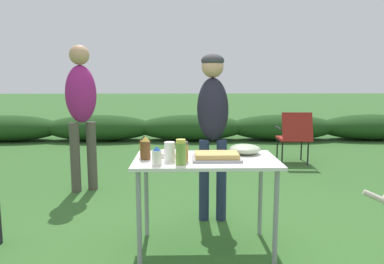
{
  "coord_description": "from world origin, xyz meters",
  "views": [
    {
      "loc": [
        -0.17,
        -2.82,
        1.36
      ],
      "look_at": [
        -0.1,
        0.39,
        0.89
      ],
      "focal_mm": 35.0,
      "sensor_mm": 36.0,
      "label": 1
    }
  ],
  "objects_px": {
    "plate_stack": "(171,154)",
    "mixing_bowl": "(245,149)",
    "paper_cup_stack": "(170,152)",
    "standing_person_in_olive_jacket": "(213,113)",
    "folding_table": "(206,168)",
    "hot_sauce_bottle": "(144,147)",
    "camp_chair_green_behind_table": "(294,135)",
    "spice_jar": "(184,152)",
    "beer_bottle": "(146,148)",
    "standing_person_with_beanie": "(81,104)",
    "food_tray": "(217,157)",
    "relish_jar": "(181,152)",
    "mayo_bottle": "(157,156)"
  },
  "relations": [
    {
      "from": "plate_stack",
      "to": "mixing_bowl",
      "type": "xyz_separation_m",
      "value": [
        0.6,
        0.08,
        0.02
      ]
    },
    {
      "from": "paper_cup_stack",
      "to": "standing_person_in_olive_jacket",
      "type": "relative_size",
      "value": 0.09
    },
    {
      "from": "folding_table",
      "to": "hot_sauce_bottle",
      "type": "xyz_separation_m",
      "value": [
        -0.48,
        0.05,
        0.16
      ]
    },
    {
      "from": "camp_chair_green_behind_table",
      "to": "spice_jar",
      "type": "bearing_deg",
      "value": -116.54
    },
    {
      "from": "beer_bottle",
      "to": "standing_person_with_beanie",
      "type": "relative_size",
      "value": 0.1
    },
    {
      "from": "food_tray",
      "to": "spice_jar",
      "type": "distance_m",
      "value": 0.26
    },
    {
      "from": "folding_table",
      "to": "camp_chair_green_behind_table",
      "type": "height_order",
      "value": "camp_chair_green_behind_table"
    },
    {
      "from": "relish_jar",
      "to": "standing_person_in_olive_jacket",
      "type": "height_order",
      "value": "standing_person_in_olive_jacket"
    },
    {
      "from": "folding_table",
      "to": "standing_person_in_olive_jacket",
      "type": "height_order",
      "value": "standing_person_in_olive_jacket"
    },
    {
      "from": "standing_person_in_olive_jacket",
      "to": "standing_person_with_beanie",
      "type": "height_order",
      "value": "standing_person_with_beanie"
    },
    {
      "from": "hot_sauce_bottle",
      "to": "standing_person_in_olive_jacket",
      "type": "height_order",
      "value": "standing_person_in_olive_jacket"
    },
    {
      "from": "hot_sauce_bottle",
      "to": "standing_person_with_beanie",
      "type": "distance_m",
      "value": 1.82
    },
    {
      "from": "plate_stack",
      "to": "mayo_bottle",
      "type": "distance_m",
      "value": 0.32
    },
    {
      "from": "food_tray",
      "to": "beer_bottle",
      "type": "relative_size",
      "value": 2.04
    },
    {
      "from": "folding_table",
      "to": "standing_person_with_beanie",
      "type": "height_order",
      "value": "standing_person_with_beanie"
    },
    {
      "from": "spice_jar",
      "to": "plate_stack",
      "type": "bearing_deg",
      "value": 117.21
    },
    {
      "from": "mixing_bowl",
      "to": "mayo_bottle",
      "type": "bearing_deg",
      "value": -150.59
    },
    {
      "from": "mixing_bowl",
      "to": "beer_bottle",
      "type": "distance_m",
      "value": 0.82
    },
    {
      "from": "folding_table",
      "to": "paper_cup_stack",
      "type": "xyz_separation_m",
      "value": [
        -0.28,
        -0.09,
        0.15
      ]
    },
    {
      "from": "standing_person_with_beanie",
      "to": "folding_table",
      "type": "bearing_deg",
      "value": -77.05
    },
    {
      "from": "hot_sauce_bottle",
      "to": "paper_cup_stack",
      "type": "bearing_deg",
      "value": -34.8
    },
    {
      "from": "mixing_bowl",
      "to": "relish_jar",
      "type": "relative_size",
      "value": 1.38
    },
    {
      "from": "plate_stack",
      "to": "paper_cup_stack",
      "type": "bearing_deg",
      "value": -91.27
    },
    {
      "from": "mixing_bowl",
      "to": "mayo_bottle",
      "type": "distance_m",
      "value": 0.8
    },
    {
      "from": "food_tray",
      "to": "hot_sauce_bottle",
      "type": "relative_size",
      "value": 2.13
    },
    {
      "from": "folding_table",
      "to": "mayo_bottle",
      "type": "bearing_deg",
      "value": -148.68
    },
    {
      "from": "beer_bottle",
      "to": "mayo_bottle",
      "type": "distance_m",
      "value": 0.22
    },
    {
      "from": "plate_stack",
      "to": "hot_sauce_bottle",
      "type": "xyz_separation_m",
      "value": [
        -0.2,
        -0.04,
        0.06
      ]
    },
    {
      "from": "mixing_bowl",
      "to": "beer_bottle",
      "type": "xyz_separation_m",
      "value": [
        -0.79,
        -0.19,
        0.05
      ]
    },
    {
      "from": "beer_bottle",
      "to": "standing_person_in_olive_jacket",
      "type": "xyz_separation_m",
      "value": [
        0.57,
        0.77,
        0.2
      ]
    },
    {
      "from": "hot_sauce_bottle",
      "to": "beer_bottle",
      "type": "relative_size",
      "value": 0.96
    },
    {
      "from": "paper_cup_stack",
      "to": "standing_person_in_olive_jacket",
      "type": "bearing_deg",
      "value": 65.3
    },
    {
      "from": "relish_jar",
      "to": "spice_jar",
      "type": "xyz_separation_m",
      "value": [
        0.02,
        0.09,
        -0.02
      ]
    },
    {
      "from": "relish_jar",
      "to": "standing_person_with_beanie",
      "type": "relative_size",
      "value": 0.11
    },
    {
      "from": "food_tray",
      "to": "standing_person_with_beanie",
      "type": "xyz_separation_m",
      "value": [
        -1.45,
        1.67,
        0.29
      ]
    },
    {
      "from": "standing_person_in_olive_jacket",
      "to": "plate_stack",
      "type": "bearing_deg",
      "value": -117.75
    },
    {
      "from": "spice_jar",
      "to": "beer_bottle",
      "type": "relative_size",
      "value": 0.84
    },
    {
      "from": "food_tray",
      "to": "mixing_bowl",
      "type": "distance_m",
      "value": 0.34
    },
    {
      "from": "plate_stack",
      "to": "spice_jar",
      "type": "relative_size",
      "value": 1.38
    },
    {
      "from": "hot_sauce_bottle",
      "to": "plate_stack",
      "type": "bearing_deg",
      "value": 10.34
    },
    {
      "from": "relish_jar",
      "to": "hot_sauce_bottle",
      "type": "distance_m",
      "value": 0.38
    },
    {
      "from": "paper_cup_stack",
      "to": "standing_person_with_beanie",
      "type": "bearing_deg",
      "value": 122.86
    },
    {
      "from": "paper_cup_stack",
      "to": "standing_person_with_beanie",
      "type": "height_order",
      "value": "standing_person_with_beanie"
    },
    {
      "from": "hot_sauce_bottle",
      "to": "beer_bottle",
      "type": "bearing_deg",
      "value": -77.86
    },
    {
      "from": "food_tray",
      "to": "plate_stack",
      "type": "relative_size",
      "value": 1.75
    },
    {
      "from": "spice_jar",
      "to": "beer_bottle",
      "type": "height_order",
      "value": "beer_bottle"
    },
    {
      "from": "beer_bottle",
      "to": "camp_chair_green_behind_table",
      "type": "distance_m",
      "value": 3.63
    },
    {
      "from": "standing_person_in_olive_jacket",
      "to": "standing_person_with_beanie",
      "type": "distance_m",
      "value": 1.72
    },
    {
      "from": "relish_jar",
      "to": "standing_person_in_olive_jacket",
      "type": "relative_size",
      "value": 0.12
    },
    {
      "from": "beer_bottle",
      "to": "hot_sauce_bottle",
      "type": "bearing_deg",
      "value": 102.14
    }
  ]
}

